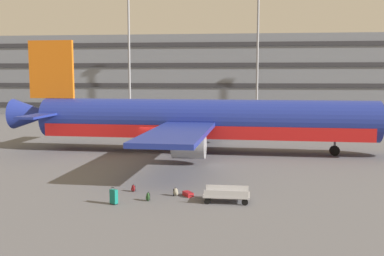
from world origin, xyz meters
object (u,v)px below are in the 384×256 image
at_px(suitcase_teal, 188,194).
at_px(baggage_cart, 227,195).
at_px(airliner, 200,121).
at_px(backpack_navy, 133,188).
at_px(suitcase_large, 114,196).
at_px(backpack_silver, 176,192).
at_px(backpack_small, 148,197).

relative_size(suitcase_teal, baggage_cart, 0.26).
height_order(airliner, backpack_navy, airliner).
distance_m(suitcase_large, backpack_navy, 2.87).
bearing_deg(airliner, backpack_silver, -90.39).
xyz_separation_m(airliner, backpack_silver, (-0.11, -15.65, -2.71)).
distance_m(suitcase_teal, backpack_silver, 0.73).
xyz_separation_m(suitcase_large, backpack_small, (1.75, 0.87, -0.21)).
distance_m(backpack_small, baggage_cart, 4.51).
height_order(airliner, suitcase_large, airliner).
bearing_deg(suitcase_large, backpack_navy, 81.35).
bearing_deg(suitcase_teal, backpack_silver, -176.68).
height_order(suitcase_large, backpack_navy, suitcase_large).
distance_m(airliner, backpack_navy, 15.43).
distance_m(suitcase_large, backpack_silver, 3.83).
bearing_deg(airliner, baggage_cart, -79.99).
distance_m(suitcase_large, suitcase_teal, 4.48).
bearing_deg(airliner, suitcase_teal, -87.74).
bearing_deg(backpack_silver, backpack_navy, 165.11).
xyz_separation_m(suitcase_teal, backpack_silver, (-0.72, -0.04, 0.10)).
bearing_deg(backpack_silver, suitcase_large, -146.99).
height_order(backpack_small, backpack_navy, backpack_small).
relative_size(airliner, suitcase_large, 37.45).
bearing_deg(backpack_small, baggage_cart, 3.01).
bearing_deg(backpack_silver, suitcase_teal, 3.32).
bearing_deg(suitcase_teal, baggage_cart, -23.84).
relative_size(backpack_small, baggage_cart, 0.16).
bearing_deg(airliner, suitcase_large, -100.59).
height_order(airliner, backpack_small, airliner).
bearing_deg(suitcase_large, backpack_small, 26.27).
distance_m(backpack_silver, baggage_cart, 3.20).
xyz_separation_m(suitcase_teal, backpack_navy, (-3.50, 0.70, 0.08)).
bearing_deg(baggage_cart, suitcase_large, -170.01).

